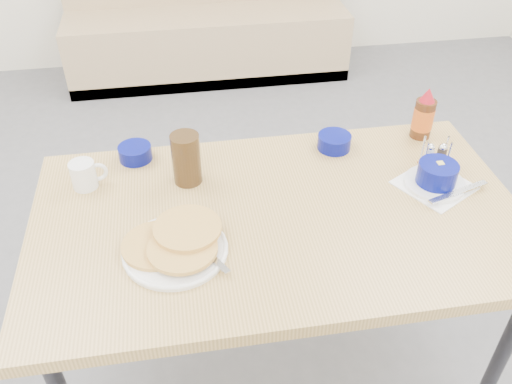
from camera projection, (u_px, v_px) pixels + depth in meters
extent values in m
cube|color=tan|center=(208.00, 44.00, 3.78)|extent=(1.90, 0.55, 0.45)
cube|color=#2D2D33|center=(210.00, 68.00, 3.90)|extent=(1.90, 0.55, 0.08)
cube|color=tan|center=(279.00, 218.00, 1.55)|extent=(1.40, 0.80, 0.04)
cylinder|color=#2D2D33|center=(499.00, 361.00, 1.62)|extent=(0.04, 0.04, 0.72)
cylinder|color=#2D2D33|center=(91.00, 258.00, 1.96)|extent=(0.04, 0.04, 0.72)
cylinder|color=#2D2D33|center=(416.00, 221.00, 2.12)|extent=(0.04, 0.04, 0.72)
cylinder|color=white|center=(175.00, 250.00, 1.41)|extent=(0.27, 0.27, 0.01)
cylinder|color=#EDB959|center=(156.00, 245.00, 1.41)|extent=(0.18, 0.18, 0.01)
cylinder|color=#EDB959|center=(182.00, 249.00, 1.39)|extent=(0.18, 0.18, 0.01)
cylinder|color=#EDB959|center=(187.00, 228.00, 1.43)|extent=(0.18, 0.18, 0.01)
cube|color=silver|center=(214.00, 259.00, 1.38)|extent=(0.07, 0.12, 0.00)
cylinder|color=white|center=(83.00, 175.00, 1.61)|extent=(0.08, 0.08, 0.09)
cylinder|color=black|center=(81.00, 165.00, 1.59)|extent=(0.06, 0.06, 0.00)
torus|color=white|center=(98.00, 172.00, 1.62)|extent=(0.06, 0.02, 0.06)
cube|color=white|center=(434.00, 185.00, 1.64)|extent=(0.26, 0.26, 0.00)
cylinder|color=white|center=(435.00, 183.00, 1.64)|extent=(0.18, 0.18, 0.01)
cylinder|color=#040B6B|center=(437.00, 173.00, 1.61)|extent=(0.12, 0.12, 0.06)
cylinder|color=white|center=(439.00, 166.00, 1.60)|extent=(0.11, 0.11, 0.01)
cube|color=#F4DB60|center=(440.00, 164.00, 1.60)|extent=(0.02, 0.02, 0.01)
cube|color=silver|center=(459.00, 192.00, 1.59)|extent=(0.21, 0.08, 0.01)
cylinder|color=#040B6B|center=(135.00, 153.00, 1.74)|extent=(0.11, 0.11, 0.05)
cylinder|color=#040B6B|center=(334.00, 142.00, 1.79)|extent=(0.11, 0.11, 0.05)
cylinder|color=#382511|center=(186.00, 159.00, 1.61)|extent=(0.11, 0.11, 0.16)
cube|color=silver|center=(432.00, 166.00, 1.72)|extent=(0.09, 0.06, 0.00)
cylinder|color=silver|center=(425.00, 156.00, 1.67)|extent=(0.01, 0.01, 0.10)
cylinder|color=silver|center=(449.00, 156.00, 1.67)|extent=(0.01, 0.01, 0.10)
cylinder|color=silver|center=(422.00, 150.00, 1.70)|extent=(0.01, 0.01, 0.10)
cylinder|color=silver|center=(445.00, 150.00, 1.70)|extent=(0.01, 0.01, 0.10)
cylinder|color=silver|center=(428.00, 157.00, 1.70)|extent=(0.03, 0.03, 0.07)
cylinder|color=#3F3326|center=(441.00, 157.00, 1.70)|extent=(0.03, 0.03, 0.07)
cylinder|color=#47230F|center=(423.00, 119.00, 1.82)|extent=(0.07, 0.07, 0.14)
cylinder|color=orange|center=(423.00, 118.00, 1.82)|extent=(0.07, 0.07, 0.08)
cone|color=#AC101E|center=(428.00, 95.00, 1.76)|extent=(0.05, 0.05, 0.05)
cube|color=#FA5368|center=(138.00, 242.00, 1.45)|extent=(0.04, 0.04, 0.00)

